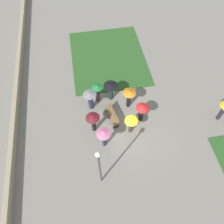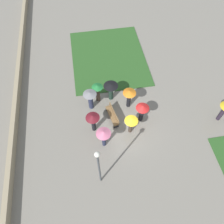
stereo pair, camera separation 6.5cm
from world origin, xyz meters
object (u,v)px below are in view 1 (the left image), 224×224
crowd_person_maroon (93,120)px  crowd_person_yellow (131,122)px  crowd_person_red (142,110)px  crowd_person_green (97,91)px  lamp_post (99,165)px  crowd_person_grey (90,98)px  crowd_person_orange (129,95)px  crowd_person_pink (104,135)px  crowd_person_black (111,89)px  park_bench (113,115)px

crowd_person_maroon → crowd_person_yellow: crowd_person_maroon is taller
crowd_person_red → crowd_person_green: bearing=145.7°
crowd_person_maroon → crowd_person_yellow: bearing=93.2°
lamp_post → crowd_person_red: bearing=138.6°
crowd_person_grey → crowd_person_orange: bearing=-85.6°
lamp_post → crowd_person_pink: 3.05m
lamp_post → crowd_person_yellow: size_ratio=2.71×
crowd_person_black → crowd_person_yellow: 3.52m
crowd_person_red → crowd_person_pink: bearing=-147.3°
crowd_person_black → park_bench: bearing=-151.1°
park_bench → lamp_post: (4.77, -1.63, 2.52)m
park_bench → crowd_person_maroon: crowd_person_maroon is taller
park_bench → lamp_post: size_ratio=0.43×
crowd_person_grey → crowd_person_pink: bearing=-160.0°
crowd_person_maroon → crowd_person_grey: bearing=-164.9°
crowd_person_yellow → crowd_person_red: 1.38m
park_bench → lamp_post: bearing=-31.0°
park_bench → crowd_person_green: bearing=-167.5°
park_bench → crowd_person_orange: size_ratio=1.04×
park_bench → crowd_person_black: bearing=163.1°
crowd_person_pink → lamp_post: bearing=38.7°
crowd_person_black → crowd_person_red: 3.18m
crowd_person_green → crowd_person_pink: bearing=34.5°
crowd_person_black → crowd_person_orange: (1.01, 1.30, 0.12)m
crowd_person_orange → crowd_person_pink: size_ratio=0.97×
crowd_person_pink → crowd_person_grey: bearing=-119.1°
crowd_person_black → crowd_person_maroon: 3.30m
crowd_person_pink → crowd_person_maroon: bearing=-105.4°
crowd_person_orange → crowd_person_red: size_ratio=1.05×
crowd_person_black → crowd_person_green: (0.01, -1.09, -0.01)m
crowd_person_grey → crowd_person_yellow: crowd_person_grey is taller
crowd_person_maroon → crowd_person_red: crowd_person_maroon is taller
crowd_person_red → crowd_person_grey: bearing=158.5°
crowd_person_black → crowd_person_green: size_ratio=0.95×
lamp_post → crowd_person_green: lamp_post is taller
crowd_person_grey → crowd_person_pink: size_ratio=0.97×
crowd_person_grey → crowd_person_red: (1.83, 3.74, 0.02)m
park_bench → crowd_person_pink: (2.17, -1.02, 1.06)m
crowd_person_maroon → crowd_person_green: bearing=-178.2°
crowd_person_grey → crowd_person_green: crowd_person_grey is taller
crowd_person_black → crowd_person_grey: (0.65, -1.75, -0.01)m
park_bench → crowd_person_orange: 2.00m
park_bench → crowd_person_orange: bearing=112.2°
crowd_person_black → crowd_person_green: crowd_person_green is taller
lamp_post → crowd_person_pink: bearing=166.7°
lamp_post → crowd_person_yellow: 4.68m
crowd_person_green → crowd_person_yellow: bearing=66.9°
crowd_person_maroon → crowd_person_green: size_ratio=1.03×
crowd_person_maroon → crowd_person_grey: size_ratio=1.02×
lamp_post → crowd_person_pink: size_ratio=2.37×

